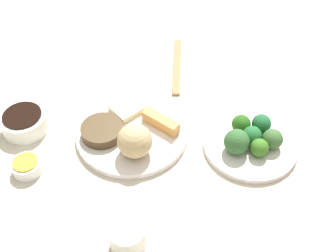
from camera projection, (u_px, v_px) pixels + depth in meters
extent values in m
cube|color=beige|center=(138.00, 136.00, 0.96)|extent=(2.20, 2.20, 0.02)
cylinder|color=white|center=(132.00, 133.00, 0.95)|extent=(0.26, 0.26, 0.02)
sphere|color=tan|center=(135.00, 141.00, 0.87)|extent=(0.08, 0.08, 0.08)
cube|color=#DB9447|center=(161.00, 122.00, 0.94)|extent=(0.03, 0.09, 0.03)
cube|color=beige|center=(128.00, 108.00, 0.98)|extent=(0.09, 0.08, 0.01)
cylinder|color=#4B3620|center=(102.00, 131.00, 0.93)|extent=(0.09, 0.09, 0.02)
cylinder|color=white|center=(250.00, 144.00, 0.93)|extent=(0.21, 0.21, 0.01)
sphere|color=#275C1A|center=(241.00, 124.00, 0.93)|extent=(0.04, 0.04, 0.04)
sphere|color=#3A7122|center=(259.00, 148.00, 0.88)|extent=(0.04, 0.04, 0.04)
sphere|color=#1E5F32|center=(261.00, 124.00, 0.93)|extent=(0.04, 0.04, 0.04)
sphere|color=#336231|center=(237.00, 142.00, 0.88)|extent=(0.06, 0.06, 0.06)
sphere|color=#226730|center=(252.00, 136.00, 0.91)|extent=(0.04, 0.04, 0.04)
sphere|color=#3C6332|center=(273.00, 139.00, 0.90)|extent=(0.05, 0.05, 0.05)
cylinder|color=white|center=(24.00, 122.00, 0.95)|extent=(0.11, 0.11, 0.04)
cylinder|color=black|center=(22.00, 115.00, 0.94)|extent=(0.09, 0.09, 0.00)
cylinder|color=white|center=(27.00, 167.00, 0.87)|extent=(0.06, 0.06, 0.03)
cylinder|color=gold|center=(25.00, 162.00, 0.86)|extent=(0.05, 0.05, 0.00)
cylinder|color=white|center=(128.00, 237.00, 0.75)|extent=(0.07, 0.07, 0.06)
cube|color=#A07147|center=(177.00, 66.00, 1.12)|extent=(0.21, 0.14, 0.01)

